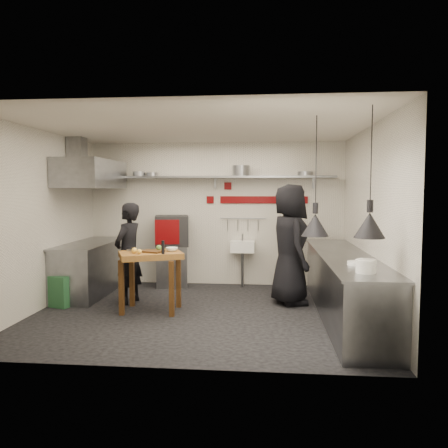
# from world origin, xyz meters

# --- Properties ---
(floor) EXTENTS (5.00, 5.00, 0.00)m
(floor) POSITION_xyz_m (0.00, 0.00, 0.00)
(floor) COLOR black
(floor) RESTS_ON ground
(ceiling) EXTENTS (5.00, 5.00, 0.00)m
(ceiling) POSITION_xyz_m (0.00, 0.00, 2.80)
(ceiling) COLOR silver
(ceiling) RESTS_ON floor
(wall_back) EXTENTS (5.00, 0.04, 2.80)m
(wall_back) POSITION_xyz_m (0.00, 2.10, 1.40)
(wall_back) COLOR silver
(wall_back) RESTS_ON floor
(wall_front) EXTENTS (5.00, 0.04, 2.80)m
(wall_front) POSITION_xyz_m (0.00, -2.10, 1.40)
(wall_front) COLOR silver
(wall_front) RESTS_ON floor
(wall_left) EXTENTS (0.04, 4.20, 2.80)m
(wall_left) POSITION_xyz_m (-2.50, 0.00, 1.40)
(wall_left) COLOR silver
(wall_left) RESTS_ON floor
(wall_right) EXTENTS (0.04, 4.20, 2.80)m
(wall_right) POSITION_xyz_m (2.50, 0.00, 1.40)
(wall_right) COLOR silver
(wall_right) RESTS_ON floor
(red_band_horiz) EXTENTS (1.70, 0.02, 0.14)m
(red_band_horiz) POSITION_xyz_m (0.95, 2.08, 1.68)
(red_band_horiz) COLOR #610406
(red_band_horiz) RESTS_ON wall_back
(red_band_vert) EXTENTS (0.14, 0.02, 1.10)m
(red_band_vert) POSITION_xyz_m (1.55, 2.08, 1.20)
(red_band_vert) COLOR #610406
(red_band_vert) RESTS_ON wall_back
(red_tile_a) EXTENTS (0.14, 0.02, 0.14)m
(red_tile_a) POSITION_xyz_m (0.25, 2.08, 1.95)
(red_tile_a) COLOR #610406
(red_tile_a) RESTS_ON wall_back
(red_tile_b) EXTENTS (0.14, 0.02, 0.14)m
(red_tile_b) POSITION_xyz_m (-0.10, 2.08, 1.68)
(red_tile_b) COLOR #610406
(red_tile_b) RESTS_ON wall_back
(back_shelf) EXTENTS (4.60, 0.34, 0.04)m
(back_shelf) POSITION_xyz_m (0.00, 1.92, 2.12)
(back_shelf) COLOR slate
(back_shelf) RESTS_ON wall_back
(shelf_bracket_left) EXTENTS (0.04, 0.06, 0.24)m
(shelf_bracket_left) POSITION_xyz_m (-1.90, 2.07, 2.02)
(shelf_bracket_left) COLOR slate
(shelf_bracket_left) RESTS_ON wall_back
(shelf_bracket_mid) EXTENTS (0.04, 0.06, 0.24)m
(shelf_bracket_mid) POSITION_xyz_m (0.00, 2.07, 2.02)
(shelf_bracket_mid) COLOR slate
(shelf_bracket_mid) RESTS_ON wall_back
(shelf_bracket_right) EXTENTS (0.04, 0.06, 0.24)m
(shelf_bracket_right) POSITION_xyz_m (1.90, 2.07, 2.02)
(shelf_bracket_right) COLOR slate
(shelf_bracket_right) RESTS_ON wall_back
(pan_far_left) EXTENTS (0.28, 0.28, 0.09)m
(pan_far_left) POSITION_xyz_m (-1.48, 1.92, 2.19)
(pan_far_left) COLOR slate
(pan_far_left) RESTS_ON back_shelf
(pan_mid_left) EXTENTS (0.28, 0.28, 0.07)m
(pan_mid_left) POSITION_xyz_m (-1.22, 1.92, 2.18)
(pan_mid_left) COLOR slate
(pan_mid_left) RESTS_ON back_shelf
(stock_pot) EXTENTS (0.40, 0.40, 0.20)m
(stock_pot) POSITION_xyz_m (0.52, 1.92, 2.24)
(stock_pot) COLOR slate
(stock_pot) RESTS_ON back_shelf
(pan_right) EXTENTS (0.35, 0.35, 0.08)m
(pan_right) POSITION_xyz_m (1.73, 1.92, 2.18)
(pan_right) COLOR slate
(pan_right) RESTS_ON back_shelf
(oven_stand) EXTENTS (0.68, 0.64, 0.80)m
(oven_stand) POSITION_xyz_m (-0.82, 1.80, 0.40)
(oven_stand) COLOR slate
(oven_stand) RESTS_ON floor
(combi_oven) EXTENTS (0.73, 0.70, 0.58)m
(combi_oven) POSITION_xyz_m (-0.81, 1.78, 1.09)
(combi_oven) COLOR black
(combi_oven) RESTS_ON oven_stand
(oven_door) EXTENTS (0.45, 0.12, 0.46)m
(oven_door) POSITION_xyz_m (-0.84, 1.48, 1.09)
(oven_door) COLOR #610406
(oven_door) RESTS_ON combi_oven
(oven_glass) EXTENTS (0.32, 0.08, 0.34)m
(oven_glass) POSITION_xyz_m (-0.78, 1.51, 1.09)
(oven_glass) COLOR black
(oven_glass) RESTS_ON oven_door
(hand_sink) EXTENTS (0.46, 0.34, 0.22)m
(hand_sink) POSITION_xyz_m (0.55, 1.92, 0.78)
(hand_sink) COLOR white
(hand_sink) RESTS_ON wall_back
(sink_tap) EXTENTS (0.03, 0.03, 0.14)m
(sink_tap) POSITION_xyz_m (0.55, 1.92, 0.96)
(sink_tap) COLOR slate
(sink_tap) RESTS_ON hand_sink
(sink_drain) EXTENTS (0.06, 0.06, 0.66)m
(sink_drain) POSITION_xyz_m (0.55, 1.88, 0.34)
(sink_drain) COLOR slate
(sink_drain) RESTS_ON floor
(utensil_rail) EXTENTS (0.90, 0.02, 0.02)m
(utensil_rail) POSITION_xyz_m (0.55, 2.06, 1.32)
(utensil_rail) COLOR slate
(utensil_rail) RESTS_ON wall_back
(counter_right) EXTENTS (0.70, 3.80, 0.90)m
(counter_right) POSITION_xyz_m (2.15, 0.00, 0.45)
(counter_right) COLOR slate
(counter_right) RESTS_ON floor
(counter_right_top) EXTENTS (0.76, 3.90, 0.03)m
(counter_right_top) POSITION_xyz_m (2.15, 0.00, 0.92)
(counter_right_top) COLOR slate
(counter_right_top) RESTS_ON counter_right
(plate_stack) EXTENTS (0.27, 0.27, 0.15)m
(plate_stack) POSITION_xyz_m (2.12, -1.46, 1.01)
(plate_stack) COLOR white
(plate_stack) RESTS_ON counter_right_top
(small_bowl_right) EXTENTS (0.20, 0.20, 0.05)m
(small_bowl_right) POSITION_xyz_m (2.10, -0.94, 0.96)
(small_bowl_right) COLOR white
(small_bowl_right) RESTS_ON counter_right_top
(counter_left) EXTENTS (0.70, 1.90, 0.90)m
(counter_left) POSITION_xyz_m (-2.15, 1.05, 0.45)
(counter_left) COLOR slate
(counter_left) RESTS_ON floor
(counter_left_top) EXTENTS (0.76, 2.00, 0.03)m
(counter_left_top) POSITION_xyz_m (-2.15, 1.05, 0.92)
(counter_left_top) COLOR slate
(counter_left_top) RESTS_ON counter_left
(extractor_hood) EXTENTS (0.78, 1.60, 0.50)m
(extractor_hood) POSITION_xyz_m (-2.10, 1.05, 2.15)
(extractor_hood) COLOR slate
(extractor_hood) RESTS_ON ceiling
(hood_duct) EXTENTS (0.28, 0.28, 0.50)m
(hood_duct) POSITION_xyz_m (-2.35, 1.05, 2.55)
(hood_duct) COLOR slate
(hood_duct) RESTS_ON ceiling
(green_bin) EXTENTS (0.40, 0.40, 0.50)m
(green_bin) POSITION_xyz_m (-2.26, 0.18, 0.25)
(green_bin) COLOR #245A32
(green_bin) RESTS_ON floor
(prep_table) EXTENTS (1.10, 0.95, 0.92)m
(prep_table) POSITION_xyz_m (-0.77, 0.03, 0.46)
(prep_table) COLOR olive
(prep_table) RESTS_ON floor
(cutting_board) EXTENTS (0.40, 0.34, 0.02)m
(cutting_board) POSITION_xyz_m (-0.74, 0.02, 0.93)
(cutting_board) COLOR #482A11
(cutting_board) RESTS_ON prep_table
(pepper_mill) EXTENTS (0.05, 0.05, 0.20)m
(pepper_mill) POSITION_xyz_m (-0.53, -0.16, 1.02)
(pepper_mill) COLOR black
(pepper_mill) RESTS_ON prep_table
(lemon_a) EXTENTS (0.11, 0.11, 0.09)m
(lemon_a) POSITION_xyz_m (-0.98, -0.12, 0.96)
(lemon_a) COLOR gold
(lemon_a) RESTS_ON prep_table
(lemon_b) EXTENTS (0.08, 0.08, 0.07)m
(lemon_b) POSITION_xyz_m (-0.87, -0.20, 0.96)
(lemon_b) COLOR gold
(lemon_b) RESTS_ON prep_table
(veg_ball) EXTENTS (0.11, 0.11, 0.09)m
(veg_ball) POSITION_xyz_m (-0.67, 0.16, 0.97)
(veg_ball) COLOR #547E33
(veg_ball) RESTS_ON prep_table
(steel_tray) EXTENTS (0.23, 0.19, 0.03)m
(steel_tray) POSITION_xyz_m (-1.05, 0.11, 0.94)
(steel_tray) COLOR slate
(steel_tray) RESTS_ON prep_table
(bowl) EXTENTS (0.19, 0.19, 0.06)m
(bowl) POSITION_xyz_m (-0.46, 0.16, 0.95)
(bowl) COLOR white
(bowl) RESTS_ON prep_table
(heat_lamp_near) EXTENTS (0.37, 0.37, 1.52)m
(heat_lamp_near) POSITION_xyz_m (1.62, -0.84, 2.04)
(heat_lamp_near) COLOR black
(heat_lamp_near) RESTS_ON ceiling
(heat_lamp_far) EXTENTS (0.35, 0.35, 1.47)m
(heat_lamp_far) POSITION_xyz_m (2.14, -1.48, 2.07)
(heat_lamp_far) COLOR black
(heat_lamp_far) RESTS_ON ceiling
(chef_left) EXTENTS (0.55, 0.69, 1.66)m
(chef_left) POSITION_xyz_m (-1.26, 0.48, 0.83)
(chef_left) COLOR black
(chef_left) RESTS_ON floor
(chef_right) EXTENTS (0.86, 1.09, 1.97)m
(chef_right) POSITION_xyz_m (1.39, 0.70, 0.98)
(chef_right) COLOR black
(chef_right) RESTS_ON floor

